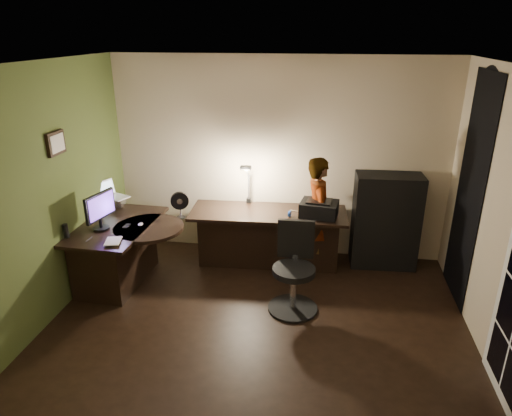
# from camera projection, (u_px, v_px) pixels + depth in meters

# --- Properties ---
(floor) EXTENTS (4.50, 4.00, 0.01)m
(floor) POSITION_uv_depth(u_px,v_px,m) (255.00, 333.00, 4.80)
(floor) COLOR black
(floor) RESTS_ON ground
(ceiling) EXTENTS (4.50, 4.00, 0.01)m
(ceiling) POSITION_uv_depth(u_px,v_px,m) (254.00, 65.00, 3.81)
(ceiling) COLOR silver
(ceiling) RESTS_ON floor
(wall_back) EXTENTS (4.50, 0.01, 2.70)m
(wall_back) POSITION_uv_depth(u_px,v_px,m) (278.00, 159.00, 6.15)
(wall_back) COLOR #C7B493
(wall_back) RESTS_ON floor
(wall_front) EXTENTS (4.50, 0.01, 2.70)m
(wall_front) POSITION_uv_depth(u_px,v_px,m) (196.00, 354.00, 2.46)
(wall_front) COLOR #C7B493
(wall_front) RESTS_ON floor
(wall_left) EXTENTS (0.01, 4.00, 2.70)m
(wall_left) POSITION_uv_depth(u_px,v_px,m) (36.00, 202.00, 4.63)
(wall_left) COLOR #C7B493
(wall_left) RESTS_ON floor
(wall_right) EXTENTS (0.01, 4.00, 2.70)m
(wall_right) POSITION_uv_depth(u_px,v_px,m) (509.00, 230.00, 3.98)
(wall_right) COLOR #C7B493
(wall_right) RESTS_ON floor
(green_wall_overlay) EXTENTS (0.00, 4.00, 2.70)m
(green_wall_overlay) POSITION_uv_depth(u_px,v_px,m) (37.00, 202.00, 4.63)
(green_wall_overlay) COLOR #465727
(green_wall_overlay) RESTS_ON floor
(arched_doorway) EXTENTS (0.01, 0.90, 2.60)m
(arched_doorway) POSITION_uv_depth(u_px,v_px,m) (470.00, 192.00, 5.06)
(arched_doorway) COLOR black
(arched_doorway) RESTS_ON floor
(framed_picture) EXTENTS (0.04, 0.30, 0.25)m
(framed_picture) POSITION_uv_depth(u_px,v_px,m) (56.00, 143.00, 4.86)
(framed_picture) COLOR black
(framed_picture) RESTS_ON wall_left
(desk_left) EXTENTS (0.88, 1.38, 0.78)m
(desk_left) POSITION_uv_depth(u_px,v_px,m) (119.00, 253.00, 5.65)
(desk_left) COLOR black
(desk_left) RESTS_ON floor
(desk_right) EXTENTS (2.07, 0.82, 0.76)m
(desk_right) POSITION_uv_depth(u_px,v_px,m) (268.00, 238.00, 6.09)
(desk_right) COLOR black
(desk_right) RESTS_ON floor
(cabinet) EXTENTS (0.86, 0.47, 1.26)m
(cabinet) POSITION_uv_depth(u_px,v_px,m) (385.00, 221.00, 5.99)
(cabinet) COLOR black
(cabinet) RESTS_ON floor
(laptop_stand) EXTENTS (0.27, 0.24, 0.11)m
(laptop_stand) POSITION_uv_depth(u_px,v_px,m) (114.00, 201.00, 6.05)
(laptop_stand) COLOR silver
(laptop_stand) RESTS_ON desk_left
(laptop) EXTENTS (0.41, 0.40, 0.22)m
(laptop) POSITION_uv_depth(u_px,v_px,m) (116.00, 190.00, 5.99)
(laptop) COLOR silver
(laptop) RESTS_ON laptop_stand
(monitor) EXTENTS (0.20, 0.49, 0.32)m
(monitor) POSITION_uv_depth(u_px,v_px,m) (100.00, 216.00, 5.31)
(monitor) COLOR black
(monitor) RESTS_ON desk_left
(mouse) EXTENTS (0.06, 0.08, 0.03)m
(mouse) POSITION_uv_depth(u_px,v_px,m) (140.00, 224.00, 5.44)
(mouse) COLOR silver
(mouse) RESTS_ON desk_left
(phone) EXTENTS (0.06, 0.12, 0.01)m
(phone) POSITION_uv_depth(u_px,v_px,m) (127.00, 226.00, 5.42)
(phone) COLOR black
(phone) RESTS_ON desk_left
(pen) EXTENTS (0.01, 0.13, 0.01)m
(pen) POSITION_uv_depth(u_px,v_px,m) (89.00, 239.00, 5.08)
(pen) COLOR black
(pen) RESTS_ON desk_left
(speaker) EXTENTS (0.07, 0.07, 0.16)m
(speaker) POSITION_uv_depth(u_px,v_px,m) (66.00, 231.00, 5.10)
(speaker) COLOR black
(speaker) RESTS_ON desk_left
(notepad) EXTENTS (0.21, 0.26, 0.01)m
(notepad) POSITION_uv_depth(u_px,v_px,m) (113.00, 241.00, 5.03)
(notepad) COLOR silver
(notepad) RESTS_ON desk_left
(desk_fan) EXTENTS (0.25, 0.19, 0.35)m
(desk_fan) POSITION_uv_depth(u_px,v_px,m) (180.00, 205.00, 5.68)
(desk_fan) COLOR black
(desk_fan) RESTS_ON desk_right
(headphones) EXTENTS (0.19, 0.12, 0.08)m
(headphones) POSITION_uv_depth(u_px,v_px,m) (295.00, 214.00, 5.76)
(headphones) COLOR #1B439F
(headphones) RESTS_ON desk_right
(printer) EXTENTS (0.51, 0.42, 0.20)m
(printer) POSITION_uv_depth(u_px,v_px,m) (319.00, 208.00, 5.78)
(printer) COLOR black
(printer) RESTS_ON desk_right
(desk_lamp) EXTENTS (0.15, 0.28, 0.60)m
(desk_lamp) POSITION_uv_depth(u_px,v_px,m) (249.00, 181.00, 6.14)
(desk_lamp) COLOR black
(desk_lamp) RESTS_ON desk_right
(office_chair) EXTENTS (0.57, 0.57, 1.01)m
(office_chair) POSITION_uv_depth(u_px,v_px,m) (294.00, 270.00, 5.02)
(office_chair) COLOR black
(office_chair) RESTS_ON floor
(person) EXTENTS (0.48, 0.61, 1.51)m
(person) POSITION_uv_depth(u_px,v_px,m) (318.00, 214.00, 5.91)
(person) COLOR #D8A88C
(person) RESTS_ON floor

